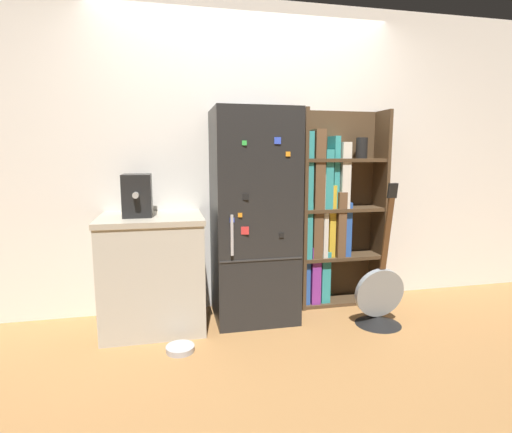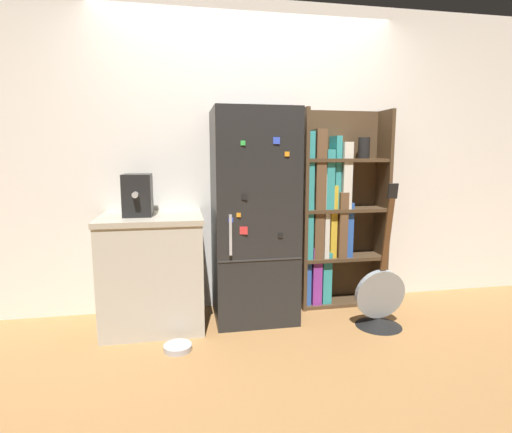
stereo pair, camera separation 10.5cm
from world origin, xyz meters
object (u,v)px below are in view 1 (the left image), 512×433
Objects in this scene: guitar at (379,304)px; bookshelf at (330,213)px; espresso_machine at (137,195)px; refrigerator at (254,216)px; pet_bowl at (180,348)px.

bookshelf is at bearing 109.11° from guitar.
bookshelf reaches higher than espresso_machine.
guitar is (1.82, -0.38, -0.86)m from espresso_machine.
refrigerator is at bearing 0.20° from espresso_machine.
guitar is (0.93, -0.38, -0.67)m from refrigerator.
guitar is 1.56m from pet_bowl.
refrigerator is 1.49× the size of guitar.
espresso_machine is at bearing -173.86° from bookshelf.
pet_bowl is (0.27, -0.49, -1.01)m from espresso_machine.
pet_bowl is at bearing -153.76° from bookshelf.
guitar is (0.19, -0.56, -0.66)m from bookshelf.
guitar is 5.78× the size of pet_bowl.
bookshelf is at bearing 26.24° from pet_bowl.
espresso_machine is at bearing 118.78° from pet_bowl.
refrigerator is 1.21m from guitar.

